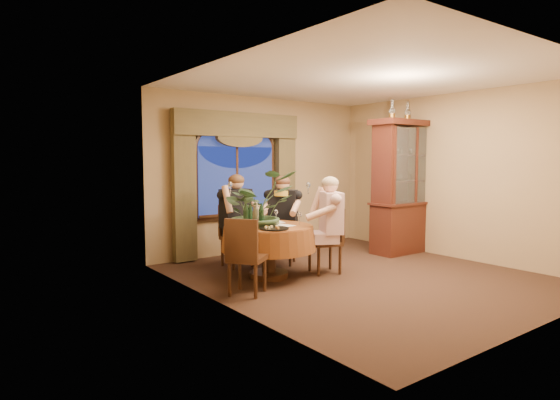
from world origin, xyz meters
TOP-DOWN VIEW (x-y plane):
  - floor at (0.00, 0.00)m, footprint 5.00×5.00m
  - wall_back at (0.00, 2.50)m, footprint 4.50×0.00m
  - wall_right at (2.25, 0.00)m, footprint 0.00×5.00m
  - ceiling at (0.00, 0.00)m, footprint 5.00×5.00m
  - window at (-0.60, 2.43)m, footprint 1.62×0.10m
  - arched_transom at (-0.60, 2.43)m, footprint 1.60×0.06m
  - drapery_left at (-1.63, 2.38)m, footprint 0.38×0.14m
  - drapery_right at (0.43, 2.38)m, footprint 0.38×0.14m
  - swag_valance at (-0.60, 2.35)m, footprint 2.45×0.16m
  - dining_table at (-1.10, 0.75)m, footprint 1.62×1.62m
  - china_cabinet at (1.97, 0.80)m, footprint 1.46×0.58m
  - oil_lamp_left at (1.56, 0.80)m, footprint 0.11×0.11m
  - oil_lamp_center at (1.97, 0.80)m, footprint 0.11×0.11m
  - oil_lamp_right at (2.39, 0.80)m, footprint 0.11×0.11m
  - chair_right at (-0.27, 0.48)m, footprint 0.53×0.53m
  - chair_back_right at (-0.42, 1.35)m, footprint 0.59×0.59m
  - chair_back at (-1.10, 1.61)m, footprint 0.42×0.42m
  - chair_front_left at (-1.79, 0.24)m, footprint 0.59×0.59m
  - person_pink at (-0.29, 0.33)m, footprint 0.66×0.68m
  - person_back at (-1.14, 1.58)m, footprint 0.55×0.50m
  - person_scarf at (-0.40, 1.34)m, footprint 0.69×0.69m
  - stoneware_vase at (-1.22, 0.85)m, footprint 0.15×0.15m
  - centerpiece_plant at (-1.23, 0.85)m, footprint 1.05×1.17m
  - olive_bowl at (-1.03, 0.71)m, footprint 0.16×0.16m
  - cheese_platter at (-1.26, 0.38)m, footprint 0.39×0.39m
  - wine_bottle_0 at (-1.42, 0.73)m, footprint 0.07×0.07m
  - wine_bottle_1 at (-1.35, 0.95)m, footprint 0.07×0.07m
  - wine_bottle_2 at (-1.28, 0.67)m, footprint 0.07×0.07m
  - wine_bottle_3 at (-1.28, 0.78)m, footprint 0.07×0.07m
  - wine_bottle_4 at (-1.50, 0.71)m, footprint 0.07×0.07m
  - tasting_paper_0 at (-0.95, 0.60)m, footprint 0.26×0.33m
  - tasting_paper_1 at (-0.82, 0.97)m, footprint 0.28×0.34m
  - wine_glass_person_pink at (-0.70, 0.54)m, footprint 0.07×0.07m
  - wine_glass_person_back at (-1.12, 1.19)m, footprint 0.07×0.07m
  - wine_glass_person_scarf at (-0.76, 1.04)m, footprint 0.07×0.07m

SIDE VIEW (x-z plane):
  - floor at x=0.00m, z-range 0.00..0.00m
  - dining_table at x=-1.10m, z-range 0.00..0.75m
  - chair_right at x=-0.27m, z-range 0.00..0.96m
  - chair_back_right at x=-0.42m, z-range 0.00..0.96m
  - chair_back at x=-1.10m, z-range 0.00..0.96m
  - chair_front_left at x=-1.79m, z-range 0.00..0.96m
  - person_scarf at x=-0.40m, z-range 0.00..1.42m
  - person_pink at x=-0.29m, z-range 0.00..1.44m
  - person_back at x=-1.14m, z-range 0.00..1.46m
  - tasting_paper_0 at x=-0.95m, z-range 0.75..0.76m
  - tasting_paper_1 at x=-0.82m, z-range 0.75..0.76m
  - cheese_platter at x=-1.26m, z-range 0.75..0.77m
  - olive_bowl at x=-1.03m, z-range 0.75..0.80m
  - wine_glass_person_pink at x=-0.70m, z-range 0.75..0.93m
  - wine_glass_person_back at x=-1.12m, z-range 0.75..0.93m
  - wine_glass_person_scarf at x=-0.76m, z-range 0.75..0.93m
  - stoneware_vase at x=-1.22m, z-range 0.75..1.04m
  - wine_bottle_0 at x=-1.42m, z-range 0.75..1.08m
  - wine_bottle_1 at x=-1.35m, z-range 0.75..1.08m
  - wine_bottle_2 at x=-1.28m, z-range 0.75..1.08m
  - wine_bottle_3 at x=-1.28m, z-range 0.75..1.08m
  - wine_bottle_4 at x=-1.50m, z-range 0.75..1.08m
  - drapery_left at x=-1.63m, z-range 0.02..2.34m
  - drapery_right at x=0.43m, z-range 0.02..2.34m
  - china_cabinet at x=1.97m, z-range 0.00..2.37m
  - window at x=-0.60m, z-range 0.64..1.96m
  - wall_back at x=0.00m, z-range -0.85..3.65m
  - wall_right at x=2.25m, z-range -1.10..3.90m
  - centerpiece_plant at x=-1.23m, z-range 0.95..1.86m
  - arched_transom at x=-0.60m, z-range 1.86..2.30m
  - swag_valance at x=-0.60m, z-range 2.07..2.49m
  - oil_lamp_left at x=1.56m, z-range 2.37..2.71m
  - oil_lamp_center at x=1.97m, z-range 2.37..2.71m
  - oil_lamp_right at x=2.39m, z-range 2.37..2.71m
  - ceiling at x=0.00m, z-range 2.80..2.80m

